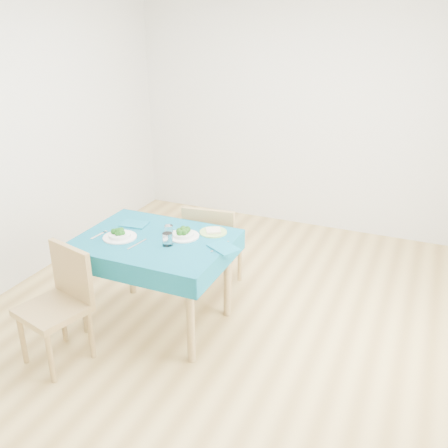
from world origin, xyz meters
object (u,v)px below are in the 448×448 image
at_px(bowl_far, 183,232).
at_px(chair_far, 215,232).
at_px(chair_near, 51,298).
at_px(bowl_near, 120,233).
at_px(table, 157,282).
at_px(side_plate, 213,232).

bearing_deg(bowl_far, chair_far, 89.97).
distance_m(chair_near, bowl_near, 0.69).
xyz_separation_m(chair_far, bowl_far, (-0.00, -0.59, 0.23)).
bearing_deg(bowl_near, chair_far, 61.44).
bearing_deg(chair_near, bowl_near, 88.41).
bearing_deg(table, bowl_far, 32.65).
relative_size(bowl_near, side_plate, 1.20).
bearing_deg(side_plate, table, -142.49).
distance_m(chair_far, bowl_near, 0.94).
xyz_separation_m(chair_near, bowl_near, (0.18, 0.61, 0.27)).
relative_size(chair_far, bowl_near, 4.38).
xyz_separation_m(bowl_near, bowl_far, (0.44, 0.21, -0.00)).
height_order(bowl_near, side_plate, bowl_near).
relative_size(chair_near, chair_far, 0.93).
distance_m(table, chair_near, 0.83).
relative_size(bowl_far, side_plate, 1.16).
xyz_separation_m(table, bowl_far, (0.19, 0.12, 0.42)).
bearing_deg(chair_near, side_plate, 65.68).
height_order(chair_near, chair_far, chair_far).
bearing_deg(chair_far, table, 67.23).
bearing_deg(bowl_near, side_plate, 31.18).
bearing_deg(chair_far, side_plate, 104.84).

